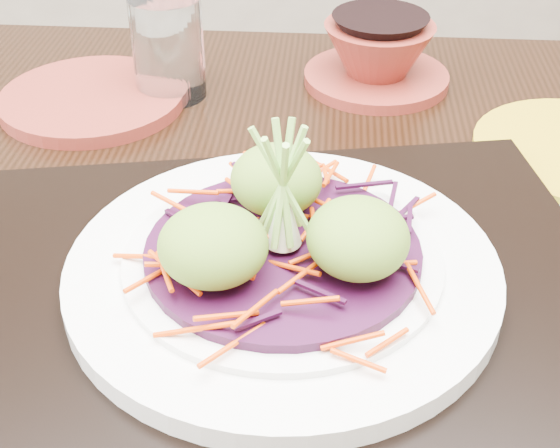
{
  "coord_description": "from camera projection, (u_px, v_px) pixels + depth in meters",
  "views": [
    {
      "loc": [
        -0.12,
        -0.44,
        1.13
      ],
      "look_at": [
        -0.09,
        -0.04,
        0.84
      ],
      "focal_mm": 50.0,
      "sensor_mm": 36.0,
      "label": 1
    }
  ],
  "objects": [
    {
      "name": "dining_table",
      "position": [
        264.0,
        366.0,
        0.61
      ],
      "size": [
        1.38,
        1.04,
        0.79
      ],
      "rotation": [
        0.0,
        0.0,
        -0.16
      ],
      "color": "black",
      "rests_on": "ground"
    },
    {
      "name": "placemat",
      "position": [
        283.0,
        304.0,
        0.51
      ],
      "size": [
        0.5,
        0.39,
        0.0
      ],
      "primitive_type": "cube",
      "rotation": [
        0.0,
        0.0,
        0.03
      ],
      "color": "#84AA93",
      "rests_on": "dining_table"
    },
    {
      "name": "serving_tray",
      "position": [
        283.0,
        291.0,
        0.5
      ],
      "size": [
        0.43,
        0.33,
        0.02
      ],
      "primitive_type": "cube",
      "rotation": [
        0.0,
        0.0,
        0.03
      ],
      "color": "black",
      "rests_on": "placemat"
    },
    {
      "name": "white_plate",
      "position": [
        283.0,
        269.0,
        0.49
      ],
      "size": [
        0.27,
        0.27,
        0.02
      ],
      "color": "white",
      "rests_on": "serving_tray"
    },
    {
      "name": "cabbage_bed",
      "position": [
        283.0,
        251.0,
        0.48
      ],
      "size": [
        0.17,
        0.17,
        0.01
      ],
      "primitive_type": "cylinder",
      "color": "#310928",
      "rests_on": "white_plate"
    },
    {
      "name": "carrot_julienne",
      "position": [
        283.0,
        240.0,
        0.48
      ],
      "size": [
        0.21,
        0.21,
        0.01
      ],
      "primitive_type": null,
      "color": "#D73B03",
      "rests_on": "cabbage_bed"
    },
    {
      "name": "guacamole_scoops",
      "position": [
        283.0,
        220.0,
        0.47
      ],
      "size": [
        0.15,
        0.13,
        0.05
      ],
      "color": "olive",
      "rests_on": "cabbage_bed"
    },
    {
      "name": "scallion_garnish",
      "position": [
        283.0,
        190.0,
        0.46
      ],
      "size": [
        0.06,
        0.06,
        0.09
      ],
      "primitive_type": null,
      "color": "#83BF4C",
      "rests_on": "cabbage_bed"
    },
    {
      "name": "terracotta_side_plate",
      "position": [
        92.0,
        99.0,
        0.74
      ],
      "size": [
        0.19,
        0.19,
        0.01
      ],
      "primitive_type": "cylinder",
      "rotation": [
        0.0,
        0.0,
        0.12
      ],
      "color": "maroon",
      "rests_on": "dining_table"
    },
    {
      "name": "water_glass",
      "position": [
        168.0,
        48.0,
        0.73
      ],
      "size": [
        0.07,
        0.07,
        0.1
      ],
      "primitive_type": "cylinder",
      "rotation": [
        0.0,
        0.0,
        0.03
      ],
      "color": "white",
      "rests_on": "dining_table"
    },
    {
      "name": "terracotta_bowl_set",
      "position": [
        378.0,
        57.0,
        0.77
      ],
      "size": [
        0.17,
        0.17,
        0.06
      ],
      "rotation": [
        0.0,
        0.0,
        -0.19
      ],
      "color": "maroon",
      "rests_on": "dining_table"
    }
  ]
}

